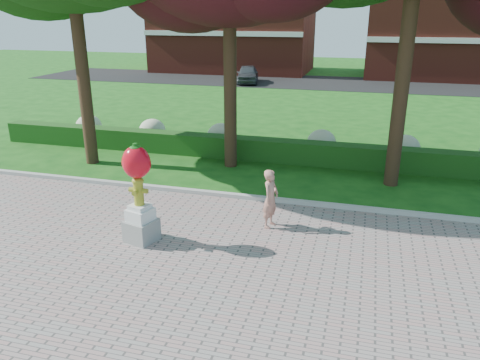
{
  "coord_description": "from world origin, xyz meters",
  "views": [
    {
      "loc": [
        2.59,
        -9.35,
        5.21
      ],
      "look_at": [
        -0.27,
        1.0,
        1.35
      ],
      "focal_mm": 35.0,
      "sensor_mm": 36.0,
      "label": 1
    }
  ],
  "objects": [
    {
      "name": "curb",
      "position": [
        0.0,
        3.0,
        0.07
      ],
      "size": [
        40.0,
        0.18,
        0.15
      ],
      "primitive_type": "cube",
      "color": "#ADADA5",
      "rests_on": "ground"
    },
    {
      "name": "hydrant_sculpture",
      "position": [
        -2.37,
        -0.25,
        1.32
      ],
      "size": [
        0.8,
        0.8,
        2.41
      ],
      "rotation": [
        0.0,
        0.0,
        -0.27
      ],
      "color": "gray",
      "rests_on": "walkway"
    },
    {
      "name": "building_left",
      "position": [
        -10.0,
        34.0,
        3.5
      ],
      "size": [
        14.0,
        8.0,
        7.0
      ],
      "primitive_type": "cube",
      "color": "maroon",
      "rests_on": "ground"
    },
    {
      "name": "parked_car",
      "position": [
        -6.64,
        26.25,
        0.69
      ],
      "size": [
        2.38,
        4.17,
        1.34
      ],
      "primitive_type": "imported",
      "rotation": [
        0.0,
        0.0,
        0.22
      ],
      "color": "#3F4246",
      "rests_on": "street"
    },
    {
      "name": "ground",
      "position": [
        0.0,
        0.0,
        0.0
      ],
      "size": [
        100.0,
        100.0,
        0.0
      ],
      "primitive_type": "plane",
      "color": "#134912",
      "rests_on": "ground"
    },
    {
      "name": "street",
      "position": [
        0.0,
        28.0,
        0.01
      ],
      "size": [
        50.0,
        8.0,
        0.02
      ],
      "primitive_type": "cube",
      "color": "black",
      "rests_on": "ground"
    },
    {
      "name": "building_right",
      "position": [
        8.0,
        34.0,
        3.2
      ],
      "size": [
        12.0,
        8.0,
        6.4
      ],
      "primitive_type": "cube",
      "color": "maroon",
      "rests_on": "ground"
    },
    {
      "name": "hydrangea_row",
      "position": [
        0.57,
        8.0,
        0.55
      ],
      "size": [
        20.1,
        1.1,
        0.99
      ],
      "color": "#ABB78B",
      "rests_on": "ground"
    },
    {
      "name": "lawn_hedge",
      "position": [
        0.0,
        7.0,
        0.4
      ],
      "size": [
        24.0,
        0.7,
        0.8
      ],
      "primitive_type": "cube",
      "color": "#1D3E11",
      "rests_on": "ground"
    },
    {
      "name": "woman",
      "position": [
        0.43,
        1.34,
        0.8
      ],
      "size": [
        0.48,
        0.62,
        1.52
      ],
      "primitive_type": "imported",
      "rotation": [
        0.0,
        0.0,
        1.35
      ],
      "color": "tan",
      "rests_on": "walkway"
    }
  ]
}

